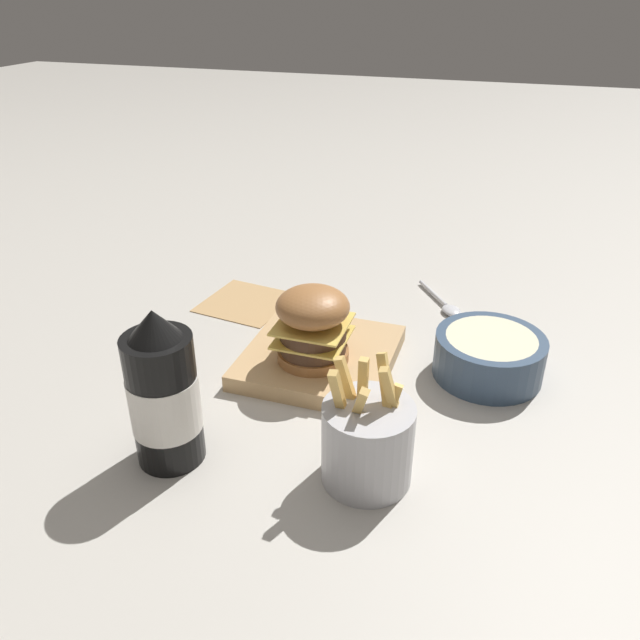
{
  "coord_description": "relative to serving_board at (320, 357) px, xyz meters",
  "views": [
    {
      "loc": [
        0.26,
        -0.72,
        0.51
      ],
      "look_at": [
        0.02,
        0.02,
        0.07
      ],
      "focal_mm": 35.0,
      "sensor_mm": 36.0,
      "label": 1
    }
  ],
  "objects": [
    {
      "name": "fries_basket",
      "position": [
        0.13,
        -0.21,
        0.04
      ],
      "size": [
        0.1,
        0.1,
        0.15
      ],
      "color": "#B7B7BC",
      "rests_on": "ground_plane"
    },
    {
      "name": "ketchup_puddle",
      "position": [
        -0.25,
        -0.05,
        -0.01
      ],
      "size": [
        0.05,
        0.05,
        0.0
      ],
      "color": "#B21E14",
      "rests_on": "ground_plane"
    },
    {
      "name": "spoon",
      "position": [
        0.15,
        0.23,
        -0.01
      ],
      "size": [
        0.1,
        0.13,
        0.01
      ],
      "rotation": [
        0.0,
        0.0,
        5.34
      ],
      "color": "silver",
      "rests_on": "ground_plane"
    },
    {
      "name": "ground_plane",
      "position": [
        -0.02,
        -0.02,
        -0.01
      ],
      "size": [
        6.0,
        6.0,
        0.0
      ],
      "primitive_type": "plane",
      "color": "#B7B2A8"
    },
    {
      "name": "ketchup_bottle",
      "position": [
        -0.1,
        -0.25,
        0.08
      ],
      "size": [
        0.08,
        0.08,
        0.2
      ],
      "color": "black",
      "rests_on": "ground_plane"
    },
    {
      "name": "side_bowl",
      "position": [
        0.24,
        0.05,
        0.02
      ],
      "size": [
        0.16,
        0.16,
        0.06
      ],
      "color": "#384C66",
      "rests_on": "ground_plane"
    },
    {
      "name": "burger",
      "position": [
        -0.0,
        -0.02,
        0.07
      ],
      "size": [
        0.1,
        0.1,
        0.11
      ],
      "color": "#9E6638",
      "rests_on": "serving_board"
    },
    {
      "name": "parchment_square",
      "position": [
        -0.19,
        0.15,
        -0.01
      ],
      "size": [
        0.16,
        0.16,
        0.0
      ],
      "color": "tan",
      "rests_on": "ground_plane"
    },
    {
      "name": "serving_board",
      "position": [
        0.0,
        0.0,
        0.0
      ],
      "size": [
        0.21,
        0.22,
        0.02
      ],
      "color": "tan",
      "rests_on": "ground_plane"
    }
  ]
}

